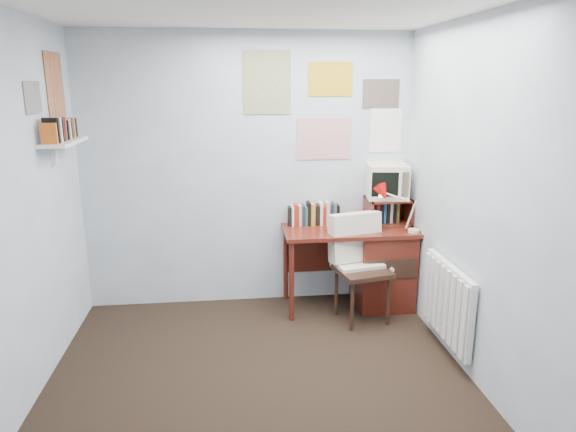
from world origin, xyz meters
name	(u,v)px	position (x,y,z in m)	size (l,w,h in m)	color
ground	(263,407)	(0.00, 0.00, 0.00)	(3.50, 3.50, 0.00)	black
back_wall	(248,172)	(0.00, 1.75, 1.25)	(3.00, 0.02, 2.50)	silver
right_wall	(501,215)	(1.50, 0.00, 1.25)	(0.02, 3.50, 2.50)	silver
desk	(377,264)	(1.17, 1.48, 0.41)	(1.20, 0.55, 0.76)	#5D1E15
desk_chair	(363,271)	(0.96, 1.18, 0.46)	(0.47, 0.45, 0.91)	black
desk_lamp	(415,212)	(1.44, 1.30, 0.94)	(0.26, 0.22, 0.37)	#B60C0C
tv_riser	(388,211)	(1.29, 1.59, 0.89)	(0.40, 0.30, 0.25)	#5D1E15
crt_tv	(387,180)	(1.27, 1.61, 1.18)	(0.36, 0.33, 0.34)	beige
book_row	(320,213)	(0.66, 1.66, 0.87)	(0.60, 0.14, 0.22)	#5D1E15
radiator	(448,302)	(1.46, 0.55, 0.42)	(0.09, 0.80, 0.60)	white
wall_shelf	(64,142)	(-1.40, 1.10, 1.62)	(0.20, 0.62, 0.24)	white
posters_back	(325,105)	(0.70, 1.74, 1.85)	(1.20, 0.01, 0.90)	white
posters_left	(44,90)	(-1.49, 1.10, 2.00)	(0.01, 0.70, 0.60)	white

